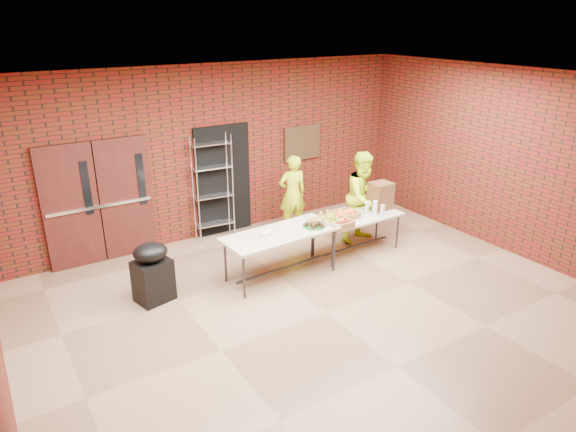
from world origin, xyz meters
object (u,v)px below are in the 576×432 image
object	(u,v)px
wire_rack	(213,188)
table_left	(281,236)
volunteer_woman	(293,194)
volunteer_man	(363,197)
table_right	(357,220)
covered_grill	(152,272)
coffee_dispenser	(381,196)

from	to	relation	value
wire_rack	table_left	world-z (taller)	wire_rack
table_left	volunteer_woman	bearing A→B (deg)	48.40
table_left	volunteer_man	size ratio (longest dim) A/B	1.13
table_right	volunteer_woman	xyz separation A→B (m)	(-0.42, 1.44, 0.14)
covered_grill	volunteer_woman	bearing A→B (deg)	6.52
wire_rack	covered_grill	world-z (taller)	wire_rack
table_right	coffee_dispenser	bearing A→B (deg)	7.61
wire_rack	covered_grill	bearing A→B (deg)	-130.95
table_left	table_right	size ratio (longest dim) A/B	1.15
coffee_dispenser	volunteer_woman	size ratio (longest dim) A/B	0.32
table_right	coffee_dispenser	size ratio (longest dim) A/B	3.37
table_left	coffee_dispenser	xyz separation A→B (m)	(2.22, 0.16, 0.22)
wire_rack	table_right	size ratio (longest dim) A/B	1.20
covered_grill	volunteer_man	world-z (taller)	volunteer_man
table_right	covered_grill	distance (m)	3.62
table_right	coffee_dispenser	distance (m)	0.68
table_left	volunteer_woman	world-z (taller)	volunteer_woman
table_left	volunteer_woman	xyz separation A→B (m)	(1.20, 1.51, 0.05)
covered_grill	volunteer_woman	world-z (taller)	volunteer_woman
wire_rack	covered_grill	xyz separation A→B (m)	(-1.77, -1.66, -0.53)
covered_grill	volunteer_man	size ratio (longest dim) A/B	0.54
covered_grill	volunteer_woman	size ratio (longest dim) A/B	0.61
wire_rack	volunteer_woman	xyz separation A→B (m)	(1.42, -0.52, -0.23)
covered_grill	volunteer_man	xyz separation A→B (m)	(4.06, 0.08, 0.39)
wire_rack	volunteer_woman	world-z (taller)	wire_rack
coffee_dispenser	volunteer_man	distance (m)	0.34
coffee_dispenser	table_left	bearing A→B (deg)	-175.96
coffee_dispenser	volunteer_man	world-z (taller)	volunteer_man
wire_rack	volunteer_man	world-z (taller)	wire_rack
table_left	table_right	xyz separation A→B (m)	(1.62, 0.07, -0.09)
wire_rack	table_right	world-z (taller)	wire_rack
wire_rack	table_left	bearing A→B (deg)	-78.07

